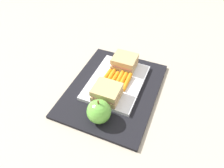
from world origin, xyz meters
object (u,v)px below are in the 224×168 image
(food_tray, at_px, (116,82))
(sandwich_half_left, at_px, (125,62))
(sandwich_half_right, at_px, (107,92))
(apple, at_px, (99,111))
(carrot_sticks_bundle, at_px, (116,79))

(food_tray, bearing_deg, sandwich_half_left, 180.00)
(sandwich_half_left, height_order, sandwich_half_right, same)
(sandwich_half_right, distance_m, apple, 0.07)
(food_tray, relative_size, sandwich_half_right, 2.88)
(sandwich_half_right, bearing_deg, food_tray, 180.00)
(sandwich_half_right, bearing_deg, carrot_sticks_bundle, 179.99)
(food_tray, relative_size, carrot_sticks_bundle, 2.63)
(sandwich_half_right, distance_m, carrot_sticks_bundle, 0.08)
(sandwich_half_left, distance_m, sandwich_half_right, 0.16)
(carrot_sticks_bundle, bearing_deg, sandwich_half_left, -179.99)
(sandwich_half_left, relative_size, apple, 1.00)
(food_tray, xyz_separation_m, apple, (0.15, 0.01, 0.03))
(food_tray, distance_m, carrot_sticks_bundle, 0.01)
(sandwich_half_left, xyz_separation_m, carrot_sticks_bundle, (0.08, 0.00, -0.02))
(food_tray, xyz_separation_m, carrot_sticks_bundle, (-0.00, 0.00, 0.01))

